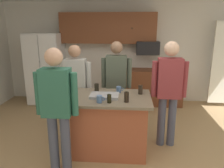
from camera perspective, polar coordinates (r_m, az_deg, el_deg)
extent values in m
plane|color=tan|center=(3.66, 1.37, -18.11)|extent=(7.04, 7.04, 0.00)
cube|color=silver|center=(5.90, 3.07, 8.25)|extent=(6.40, 0.10, 2.60)
cube|color=brown|center=(5.69, -1.06, 14.32)|extent=(2.40, 0.35, 0.75)
sphere|color=#4C3823|center=(5.47, 5.20, 14.23)|extent=(0.04, 0.04, 0.04)
cube|color=brown|center=(5.77, 8.82, -0.69)|extent=(1.80, 0.60, 0.90)
sphere|color=#4C3823|center=(5.52, 13.70, -1.68)|extent=(0.04, 0.04, 0.04)
cube|color=white|center=(5.97, -16.70, 3.87)|extent=(0.87, 0.70, 1.81)
cube|color=white|center=(5.73, -20.04, 3.12)|extent=(0.41, 0.04, 1.73)
cube|color=white|center=(5.56, -15.98, 3.12)|extent=(0.41, 0.04, 1.73)
cylinder|color=#B2B2B7|center=(5.59, -18.23, 3.96)|extent=(0.02, 0.02, 0.35)
cube|color=black|center=(5.60, 9.22, 9.25)|extent=(0.56, 0.40, 0.32)
cube|color=#AD5638|center=(3.60, -0.40, -10.62)|extent=(1.12, 0.74, 0.89)
cube|color=#756651|center=(3.42, -0.41, -3.61)|extent=(1.26, 0.88, 0.04)
cylinder|color=#4C5166|center=(3.86, 12.71, -9.41)|extent=(0.13, 0.13, 0.86)
cylinder|color=#4C5166|center=(3.89, 15.22, -9.39)|extent=(0.13, 0.13, 0.86)
cube|color=maroon|center=(3.63, 14.72, 1.47)|extent=(0.38, 0.22, 0.64)
sphere|color=beige|center=(3.55, 15.23, 8.83)|extent=(0.23, 0.23, 0.23)
cylinder|color=maroon|center=(3.60, 10.94, 1.29)|extent=(0.09, 0.09, 0.58)
cylinder|color=maroon|center=(3.68, 18.38, 1.10)|extent=(0.09, 0.09, 0.58)
cylinder|color=#4C5166|center=(3.24, -14.90, -14.69)|extent=(0.13, 0.13, 0.85)
cylinder|color=#4C5166|center=(3.19, -11.93, -14.99)|extent=(0.13, 0.13, 0.85)
cube|color=#2D6651|center=(2.92, -14.31, -2.16)|extent=(0.38, 0.22, 0.63)
sphere|color=tan|center=(2.82, -14.92, 6.81)|extent=(0.23, 0.23, 0.23)
cylinder|color=#2D6651|center=(3.01, -18.61, -2.33)|extent=(0.09, 0.09, 0.57)
cylinder|color=#2D6651|center=(2.86, -9.73, -2.66)|extent=(0.09, 0.09, 0.57)
cylinder|color=#4C5166|center=(4.25, -10.14, -7.23)|extent=(0.13, 0.13, 0.81)
cylinder|color=#4C5166|center=(4.21, -7.89, -7.34)|extent=(0.13, 0.13, 0.81)
cube|color=#B7B7B2|center=(4.02, -9.44, 2.13)|extent=(0.38, 0.22, 0.61)
sphere|color=tan|center=(3.94, -9.72, 8.45)|extent=(0.22, 0.22, 0.22)
cylinder|color=#B7B7B2|center=(4.09, -12.69, 1.91)|extent=(0.09, 0.09, 0.55)
cylinder|color=#B7B7B2|center=(3.97, -6.06, 1.81)|extent=(0.09, 0.09, 0.55)
cylinder|color=tan|center=(4.33, -0.02, -6.37)|extent=(0.13, 0.13, 0.84)
cylinder|color=tan|center=(4.32, 2.24, -6.43)|extent=(0.13, 0.13, 0.84)
cube|color=#4C5647|center=(4.12, 1.16, 3.11)|extent=(0.38, 0.22, 0.63)
sphere|color=#8C664C|center=(4.04, 1.20, 9.45)|extent=(0.23, 0.23, 0.23)
cylinder|color=#4C5647|center=(4.14, -2.16, 2.92)|extent=(0.09, 0.09, 0.56)
cylinder|color=#4C5647|center=(4.11, 4.50, 2.79)|extent=(0.09, 0.09, 0.56)
cylinder|color=black|center=(3.16, 3.78, -3.41)|extent=(0.07, 0.07, 0.15)
cylinder|color=#4C6B99|center=(3.62, 1.72, -1.43)|extent=(0.08, 0.08, 0.10)
torus|color=#4C6B99|center=(3.61, 2.59, -1.37)|extent=(0.06, 0.01, 0.06)
cylinder|color=black|center=(3.13, -0.72, -3.83)|extent=(0.06, 0.06, 0.12)
cylinder|color=black|center=(3.55, 7.40, -1.46)|extent=(0.07, 0.07, 0.15)
cylinder|color=black|center=(3.69, -4.01, -0.90)|extent=(0.07, 0.07, 0.12)
cylinder|color=#4C6B99|center=(3.15, -3.32, -3.92)|extent=(0.08, 0.08, 0.11)
torus|color=#4C6B99|center=(3.14, -2.30, -3.86)|extent=(0.06, 0.01, 0.06)
cube|color=#B7B7BC|center=(3.40, -1.96, -3.21)|extent=(0.44, 0.30, 0.02)
cube|color=#A8A8AD|center=(3.39, -1.97, -2.89)|extent=(0.44, 0.30, 0.02)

